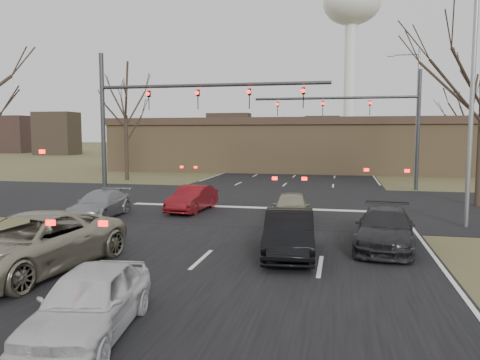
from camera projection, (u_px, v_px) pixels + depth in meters
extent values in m
plane|color=#4C4B29|center=(164.00, 294.00, 11.02)|extent=(360.00, 360.00, 0.00)
cube|color=black|center=(313.00, 159.00, 69.38)|extent=(14.00, 300.00, 0.02)
cube|color=black|center=(265.00, 202.00, 25.61)|extent=(200.00, 14.00, 0.02)
cube|color=olive|center=(321.00, 148.00, 47.34)|extent=(42.00, 10.00, 4.60)
cube|color=#38281E|center=(321.00, 122.00, 47.07)|extent=(42.40, 10.40, 0.70)
cylinder|color=silver|center=(350.00, 84.00, 124.80)|extent=(3.20, 3.20, 34.00)
ellipsoid|color=silver|center=(352.00, 3.00, 122.72)|extent=(15.00, 15.00, 11.25)
cylinder|color=#383A3D|center=(103.00, 129.00, 25.06)|extent=(0.24, 0.24, 8.00)
cylinder|color=#383A3D|center=(211.00, 85.00, 23.58)|extent=(12.00, 0.18, 0.18)
imported|color=black|center=(149.00, 100.00, 24.35)|extent=(0.16, 0.20, 1.00)
imported|color=black|center=(198.00, 99.00, 23.79)|extent=(0.16, 0.20, 1.00)
imported|color=black|center=(249.00, 99.00, 23.23)|extent=(0.16, 0.20, 1.00)
imported|color=black|center=(303.00, 98.00, 22.67)|extent=(0.16, 0.20, 1.00)
cylinder|color=#383A3D|center=(418.00, 130.00, 31.10)|extent=(0.24, 0.24, 8.00)
cylinder|color=#383A3D|center=(335.00, 98.00, 32.05)|extent=(11.00, 0.18, 0.18)
imported|color=black|center=(370.00, 108.00, 31.62)|extent=(0.16, 0.20, 1.00)
imported|color=black|center=(323.00, 108.00, 32.28)|extent=(0.16, 0.20, 1.00)
imported|color=black|center=(278.00, 109.00, 32.94)|extent=(0.16, 0.20, 1.00)
cylinder|color=gray|center=(472.00, 102.00, 18.36)|extent=(0.18, 0.18, 10.00)
cylinder|color=gray|center=(417.00, 117.00, 34.79)|extent=(0.18, 0.18, 10.00)
cylinder|color=gray|center=(405.00, 54.00, 34.55)|extent=(2.00, 0.12, 0.12)
cube|color=gray|center=(391.00, 56.00, 34.76)|extent=(0.50, 0.25, 0.15)
cylinder|color=black|center=(480.00, 145.00, 23.96)|extent=(0.32, 0.32, 6.33)
cylinder|color=black|center=(126.00, 148.00, 37.82)|extent=(0.32, 0.32, 5.23)
cylinder|color=black|center=(467.00, 148.00, 41.66)|extent=(0.32, 0.32, 4.95)
imported|color=gray|center=(32.00, 243.00, 12.67)|extent=(3.39, 6.03, 1.59)
imported|color=silver|center=(89.00, 302.00, 8.68)|extent=(2.04, 4.00, 1.30)
imported|color=black|center=(289.00, 233.00, 14.42)|extent=(1.86, 4.33, 1.39)
imported|color=black|center=(385.00, 229.00, 15.35)|extent=(2.32, 4.67, 1.30)
imported|color=gray|center=(100.00, 204.00, 20.92)|extent=(1.98, 4.26, 1.21)
imported|color=#620E12|center=(192.00, 199.00, 22.66)|extent=(1.65, 3.87, 1.24)
imported|color=gray|center=(291.00, 207.00, 19.88)|extent=(1.77, 3.88, 1.29)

